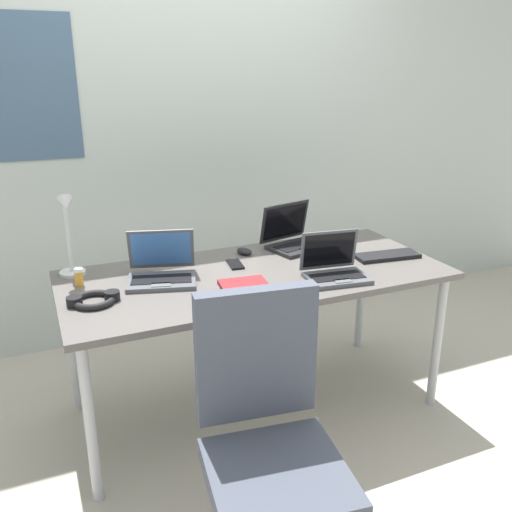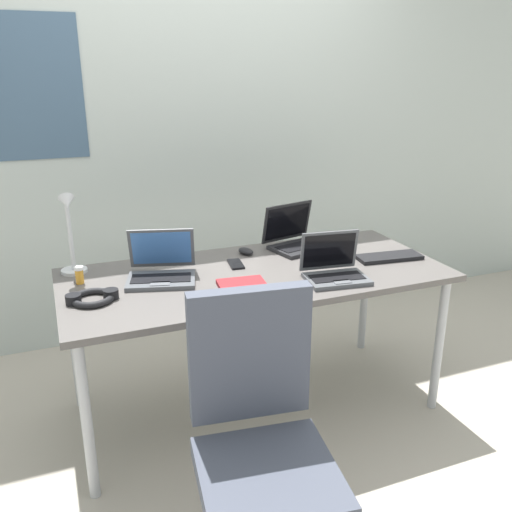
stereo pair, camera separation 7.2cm
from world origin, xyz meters
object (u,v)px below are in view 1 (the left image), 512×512
(headphones, at_px, (94,300))
(office_chair, at_px, (270,466))
(computer_mouse, at_px, (244,251))
(laptop_back_right, at_px, (295,239))
(pill_bottle, at_px, (79,277))
(laptop_back_left, at_px, (335,269))
(book_stack, at_px, (244,288))
(desk_lamp, at_px, (69,236))
(cell_phone, at_px, (235,264))
(laptop_by_keyboard, at_px, (162,271))
(external_keyboard, at_px, (387,256))

(headphones, xyz_separation_m, office_chair, (0.43, -0.80, -0.36))
(computer_mouse, xyz_separation_m, office_chair, (-0.36, -1.12, -0.36))
(laptop_back_right, height_order, computer_mouse, laptop_back_right)
(computer_mouse, xyz_separation_m, pill_bottle, (-0.83, -0.10, 0.02))
(laptop_back_right, bearing_deg, computer_mouse, -179.16)
(laptop_back_left, xyz_separation_m, computer_mouse, (-0.25, 0.47, -0.03))
(book_stack, distance_m, office_chair, 0.77)
(desk_lamp, distance_m, computer_mouse, 0.86)
(desk_lamp, height_order, computer_mouse, desk_lamp)
(laptop_back_right, bearing_deg, desk_lamp, 179.38)
(cell_phone, bearing_deg, headphones, -157.18)
(pill_bottle, bearing_deg, laptop_back_right, 5.48)
(laptop_back_left, height_order, book_stack, laptop_back_left)
(desk_lamp, height_order, laptop_by_keyboard, desk_lamp)
(laptop_by_keyboard, xyz_separation_m, pill_bottle, (-0.35, 0.08, -0.00))
(desk_lamp, bearing_deg, computer_mouse, -1.12)
(office_chair, bearing_deg, laptop_back_left, 46.51)
(desk_lamp, distance_m, laptop_by_keyboard, 0.45)
(headphones, xyz_separation_m, book_stack, (0.60, -0.15, 0.01))
(computer_mouse, bearing_deg, headphones, -179.74)
(laptop_back_left, height_order, headphones, laptop_back_left)
(desk_lamp, height_order, cell_phone, desk_lamp)
(laptop_by_keyboard, relative_size, book_stack, 1.70)
(desk_lamp, distance_m, cell_phone, 0.78)
(desk_lamp, distance_m, laptop_back_right, 1.15)
(desk_lamp, bearing_deg, office_chair, -67.11)
(laptop_by_keyboard, bearing_deg, cell_phone, 8.01)
(laptop_by_keyboard, distance_m, external_keyboard, 1.14)
(desk_lamp, height_order, office_chair, desk_lamp)
(headphones, relative_size, pill_bottle, 2.71)
(laptop_back_left, height_order, office_chair, office_chair)
(pill_bottle, bearing_deg, cell_phone, -2.38)
(laptop_by_keyboard, relative_size, laptop_back_left, 1.21)
(external_keyboard, bearing_deg, cell_phone, 171.24)
(cell_phone, bearing_deg, laptop_back_left, -35.94)
(laptop_back_left, distance_m, headphones, 1.06)
(laptop_by_keyboard, relative_size, office_chair, 0.38)
(headphones, bearing_deg, computer_mouse, 22.22)
(headphones, bearing_deg, laptop_back_left, -7.83)
(external_keyboard, bearing_deg, laptop_back_left, -154.58)
(computer_mouse, height_order, cell_phone, computer_mouse)
(laptop_by_keyboard, xyz_separation_m, computer_mouse, (0.48, 0.19, -0.03))
(laptop_back_right, height_order, office_chair, office_chair)
(laptop_back_left, xyz_separation_m, office_chair, (-0.62, -0.65, -0.39))
(desk_lamp, bearing_deg, headphones, -82.27)
(laptop_back_left, bearing_deg, laptop_back_right, 85.40)
(desk_lamp, relative_size, laptop_by_keyboard, 1.10)
(external_keyboard, height_order, book_stack, book_stack)
(headphones, bearing_deg, desk_lamp, 97.73)
(cell_phone, distance_m, book_stack, 0.35)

